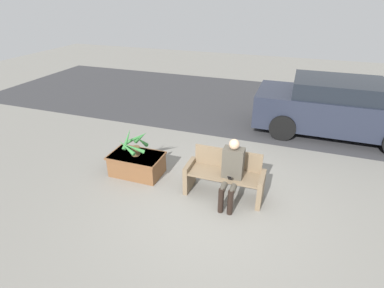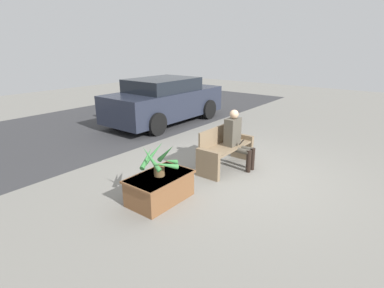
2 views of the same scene
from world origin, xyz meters
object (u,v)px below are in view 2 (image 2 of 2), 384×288
Objects in this scene: planter_box at (160,187)px; parked_car at (165,100)px; potted_plant at (159,161)px; bench at (224,149)px; person_seated at (236,137)px.

parked_car is (4.15, 3.69, 0.51)m from planter_box.
planter_box is 0.48m from potted_plant.
bench is 2.27× the size of potted_plant.
planter_box is (-2.12, 0.26, -0.44)m from person_seated.
person_seated is 1.92× the size of potted_plant.
potted_plant is 5.56m from parked_car.
person_seated is (0.16, -0.19, 0.28)m from bench.
planter_box is at bearing 177.86° from bench.
parked_car reaches higher than person_seated.
planter_box is (-1.96, 0.07, -0.17)m from bench.
bench is 4.37m from parked_car.
person_seated is at bearing -6.82° from potted_plant.
potted_plant is at bearing -138.29° from parked_car.
bench is 0.37m from person_seated.
parked_car is (2.03, 3.96, 0.07)m from person_seated.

